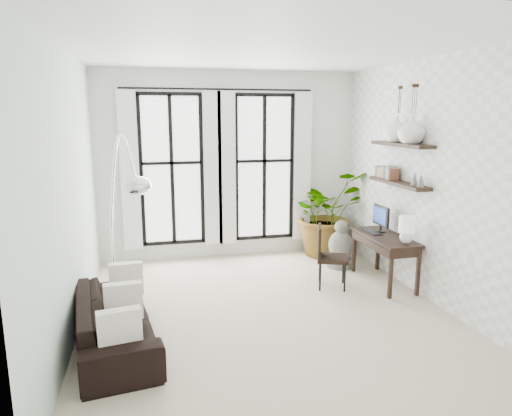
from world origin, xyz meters
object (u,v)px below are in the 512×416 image
object	(u,v)px
arc_lamp	(121,176)
plant	(326,213)
desk	(387,239)
buddha	(340,247)
desk_chair	(327,252)
sofa	(115,321)

from	to	relation	value
arc_lamp	plant	bearing A→B (deg)	29.56
desk	arc_lamp	bearing A→B (deg)	-175.89
buddha	desk	bearing A→B (deg)	-70.70
desk	buddha	distance (m)	1.02
desk_chair	plant	bearing A→B (deg)	89.27
desk_chair	sofa	bearing A→B (deg)	-138.48
desk	buddha	xyz separation A→B (m)	(-0.32, 0.90, -0.36)
arc_lamp	sofa	bearing A→B (deg)	-97.83
desk	desk_chair	world-z (taller)	desk
desk_chair	arc_lamp	world-z (taller)	arc_lamp
sofa	buddha	size ratio (longest dim) A/B	2.46
sofa	plant	size ratio (longest dim) A/B	1.27
sofa	buddha	bearing A→B (deg)	-68.90
arc_lamp	desk	bearing A→B (deg)	4.11
plant	arc_lamp	size ratio (longest dim) A/B	0.68
sofa	plant	bearing A→B (deg)	-60.54
plant	desk	world-z (taller)	plant
sofa	desk_chair	xyz separation A→B (m)	(2.87, 1.12, 0.24)
plant	desk	size ratio (longest dim) A/B	1.24
plant	buddha	world-z (taller)	plant
plant	arc_lamp	world-z (taller)	arc_lamp
sofa	desk	world-z (taller)	desk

